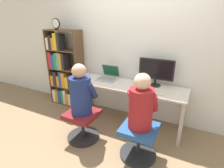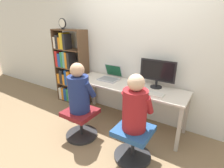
# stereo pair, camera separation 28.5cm
# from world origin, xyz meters

# --- Properties ---
(ground_plane) EXTENTS (14.00, 14.00, 0.00)m
(ground_plane) POSITION_xyz_m (0.00, 0.00, 0.00)
(ground_plane) COLOR #846B4C
(wall_back) EXTENTS (10.00, 0.05, 2.60)m
(wall_back) POSITION_xyz_m (0.00, 0.65, 1.30)
(wall_back) COLOR silver
(wall_back) RESTS_ON ground_plane
(desk) EXTENTS (1.97, 0.59, 0.73)m
(desk) POSITION_xyz_m (0.00, 0.29, 0.66)
(desk) COLOR beige
(desk) RESTS_ON ground_plane
(desktop_monitor) EXTENTS (0.57, 0.19, 0.45)m
(desktop_monitor) POSITION_xyz_m (0.44, 0.46, 0.98)
(desktop_monitor) COLOR black
(desktop_monitor) RESTS_ON desk
(laptop) EXTENTS (0.36, 0.35, 0.26)m
(laptop) POSITION_xyz_m (-0.42, 0.40, 0.79)
(laptop) COLOR #B7B7BC
(laptop) RESTS_ON desk
(keyboard) EXTENTS (0.40, 0.15, 0.03)m
(keyboard) POSITION_xyz_m (0.45, 0.16, 0.74)
(keyboard) COLOR silver
(keyboard) RESTS_ON desk
(computer_mouse_by_keyboard) EXTENTS (0.06, 0.10, 0.04)m
(computer_mouse_by_keyboard) POSITION_xyz_m (0.19, 0.14, 0.75)
(computer_mouse_by_keyboard) COLOR silver
(computer_mouse_by_keyboard) RESTS_ON desk
(office_chair_left) EXTENTS (0.51, 0.51, 0.46)m
(office_chair_left) POSITION_xyz_m (0.47, -0.41, 0.27)
(office_chair_left) COLOR #262628
(office_chair_left) RESTS_ON ground_plane
(office_chair_right) EXTENTS (0.51, 0.51, 0.46)m
(office_chair_right) POSITION_xyz_m (-0.43, -0.43, 0.27)
(office_chair_right) COLOR #262628
(office_chair_right) RESTS_ON ground_plane
(person_at_monitor) EXTENTS (0.38, 0.34, 0.73)m
(person_at_monitor) POSITION_xyz_m (0.47, -0.40, 0.78)
(person_at_monitor) COLOR maroon
(person_at_monitor) RESTS_ON office_chair_left
(person_at_laptop) EXTENTS (0.38, 0.35, 0.75)m
(person_at_laptop) POSITION_xyz_m (-0.43, -0.42, 0.79)
(person_at_laptop) COLOR navy
(person_at_laptop) RESTS_ON office_chair_right
(bookshelf) EXTENTS (0.75, 0.30, 1.59)m
(bookshelf) POSITION_xyz_m (-1.51, 0.41, 0.74)
(bookshelf) COLOR #513823
(bookshelf) RESTS_ON ground_plane
(desk_clock) EXTENTS (0.19, 0.03, 0.21)m
(desk_clock) POSITION_xyz_m (-1.49, 0.34, 1.69)
(desk_clock) COLOR black
(desk_clock) RESTS_ON bookshelf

